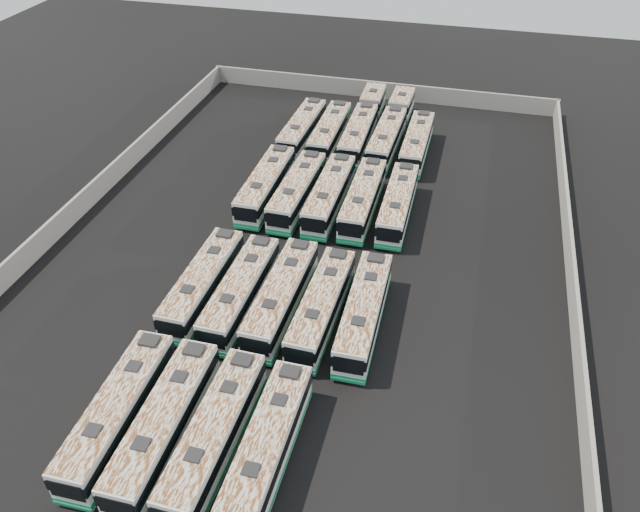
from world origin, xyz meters
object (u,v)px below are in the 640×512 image
at_px(bus_front_right, 267,448).
at_px(bus_back_center, 363,123).
at_px(bus_midback_left, 297,191).
at_px(bus_midfront_far_right, 364,312).
at_px(bus_front_far_left, 119,412).
at_px(bus_back_left, 330,132).
at_px(bus_front_center, 215,434).
at_px(bus_midback_center, 329,195).
at_px(bus_back_right, 392,127).
at_px(bus_midback_far_right, 398,204).
at_px(bus_midfront_far_left, 203,283).
at_px(bus_midfront_right, 322,306).
at_px(bus_back_far_left, 302,129).
at_px(bus_midfront_center, 281,297).
at_px(bus_midfront_left, 241,292).
at_px(bus_midback_far_left, 266,185).
at_px(bus_back_far_right, 417,143).
at_px(bus_midback_right, 363,199).
at_px(bus_front_left, 165,424).

relative_size(bus_front_right, bus_back_center, 0.63).
bearing_deg(bus_midback_left, bus_midfront_far_right, -56.60).
height_order(bus_front_far_left, bus_back_left, bus_front_far_left).
relative_size(bus_front_center, bus_midback_center, 1.00).
distance_m(bus_front_center, bus_back_right, 44.81).
bearing_deg(bus_midfront_far_right, bus_midback_far_right, 88.69).
xyz_separation_m(bus_front_right, bus_back_right, (-0.08, 44.75, 0.01)).
xyz_separation_m(bus_midfront_far_left, bus_back_right, (9.68, 31.54, -0.00)).
bearing_deg(bus_midfront_right, bus_back_far_left, 110.13).
bearing_deg(bus_midfront_right, bus_front_right, -88.52).
bearing_deg(bus_midfront_far_left, bus_midback_far_right, 50.45).
xyz_separation_m(bus_midfront_far_left, bus_midfront_center, (6.45, -0.02, 0.03)).
distance_m(bus_midfront_left, bus_midfront_right, 6.47).
distance_m(bus_midback_center, bus_midback_far_right, 6.59).
distance_m(bus_midback_left, bus_midback_center, 3.17).
relative_size(bus_midfront_center, bus_midback_far_left, 0.99).
xyz_separation_m(bus_midfront_far_right, bus_midback_far_left, (-13.00, 15.59, 0.03)).
distance_m(bus_midfront_center, bus_back_far_right, 29.07).
xyz_separation_m(bus_midfront_far_left, bus_back_far_right, (13.01, 28.30, -0.03)).
relative_size(bus_midfront_far_left, bus_midback_right, 1.00).
height_order(bus_front_right, bus_midfront_far_left, bus_midfront_far_left).
height_order(bus_midfront_far_left, bus_midfront_right, bus_midfront_far_left).
bearing_deg(bus_back_far_left, bus_front_center, -79.96).
height_order(bus_front_left, bus_front_right, bus_front_left).
bearing_deg(bus_midfront_far_right, bus_front_center, -117.74).
relative_size(bus_midfront_far_left, bus_back_left, 1.00).
bearing_deg(bus_back_far_left, bus_midback_left, -74.74).
distance_m(bus_front_right, bus_midfront_far_left, 16.42).
height_order(bus_midfront_far_left, bus_back_left, bus_midfront_far_left).
height_order(bus_front_left, bus_back_right, bus_front_left).
relative_size(bus_front_far_left, bus_front_left, 0.99).
relative_size(bus_midback_far_left, bus_back_right, 0.66).
distance_m(bus_midfront_left, bus_back_left, 28.62).
bearing_deg(bus_midback_far_right, bus_front_far_left, -115.11).
bearing_deg(bus_midback_right, bus_midback_center, -178.68).
bearing_deg(bus_midfront_right, bus_midfront_left, -178.82).
relative_size(bus_front_far_left, bus_midfront_left, 1.02).
bearing_deg(bus_midback_left, bus_back_far_right, 54.27).
height_order(bus_back_far_left, bus_back_left, bus_back_left).
distance_m(bus_front_far_left, bus_back_right, 45.69).
relative_size(bus_midback_center, bus_midback_right, 1.01).
height_order(bus_front_right, bus_midback_center, bus_midback_center).
xyz_separation_m(bus_midfront_right, bus_midback_left, (-6.48, 15.48, 0.03)).
xyz_separation_m(bus_midback_right, bus_back_far_right, (3.38, 12.88, -0.03)).
height_order(bus_back_left, bus_back_right, bus_back_right).
height_order(bus_front_far_left, bus_front_left, bus_front_left).
distance_m(bus_front_center, bus_midfront_far_left, 14.63).
bearing_deg(bus_front_right, bus_front_left, -179.83).
distance_m(bus_midback_far_right, bus_back_far_left, 18.39).
distance_m(bus_front_far_left, bus_back_far_left, 41.49).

